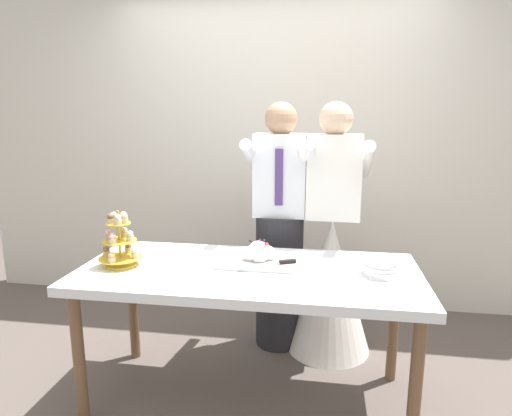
{
  "coord_description": "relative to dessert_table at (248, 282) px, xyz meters",
  "views": [
    {
      "loc": [
        0.38,
        -2.16,
        1.57
      ],
      "look_at": [
        0.02,
        0.15,
        1.07
      ],
      "focal_mm": 30.53,
      "sensor_mm": 36.0,
      "label": 1
    }
  ],
  "objects": [
    {
      "name": "ground_plane",
      "position": [
        0.0,
        0.0,
        -0.7
      ],
      "size": [
        8.0,
        8.0,
        0.0
      ],
      "primitive_type": "plane",
      "color": "#564C47"
    },
    {
      "name": "rear_wall",
      "position": [
        0.0,
        1.41,
        0.75
      ],
      "size": [
        5.2,
        0.1,
        2.9
      ],
      "primitive_type": "cube",
      "color": "beige",
      "rests_on": "ground_plane"
    },
    {
      "name": "dessert_table",
      "position": [
        0.0,
        0.0,
        0.0
      ],
      "size": [
        1.8,
        0.8,
        0.78
      ],
      "color": "silver",
      "rests_on": "ground_plane"
    },
    {
      "name": "cupcake_stand",
      "position": [
        -0.69,
        -0.05,
        0.2
      ],
      "size": [
        0.23,
        0.23,
        0.31
      ],
      "color": "gold",
      "rests_on": "dessert_table"
    },
    {
      "name": "main_cake_tray",
      "position": [
        0.04,
        0.11,
        0.11
      ],
      "size": [
        0.42,
        0.33,
        0.13
      ],
      "color": "silver",
      "rests_on": "dessert_table"
    },
    {
      "name": "plate_stack",
      "position": [
        0.68,
        0.02,
        0.12
      ],
      "size": [
        0.18,
        0.18,
        0.09
      ],
      "color": "white",
      "rests_on": "dessert_table"
    },
    {
      "name": "person_groom",
      "position": [
        0.1,
        0.66,
        0.05
      ],
      "size": [
        0.46,
        0.49,
        1.66
      ],
      "color": "#232328",
      "rests_on": "ground_plane"
    },
    {
      "name": "person_bride",
      "position": [
        0.44,
        0.63,
        -0.12
      ],
      "size": [
        0.56,
        0.56,
        1.66
      ],
      "color": "white",
      "rests_on": "ground_plane"
    }
  ]
}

